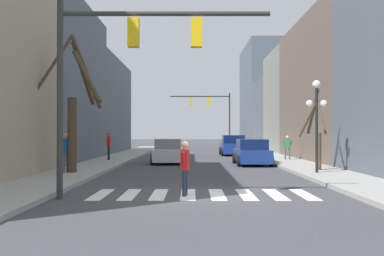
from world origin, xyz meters
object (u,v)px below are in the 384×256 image
at_px(pedestrian_crossing_street, 65,149).
at_px(car_parked_right_far, 252,153).
at_px(traffic_signal_far, 212,108).
at_px(street_tree_right_mid, 315,135).
at_px(car_parked_left_near, 168,152).
at_px(pedestrian_near_right_corner, 287,145).
at_px(street_tree_left_far, 75,107).
at_px(car_at_intersection, 233,146).
at_px(pedestrian_on_right_sidewalk, 185,163).
at_px(street_lamp_right_corner, 316,107).
at_px(pedestrian_on_left_sidewalk, 108,143).
at_px(traffic_signal_near, 122,55).

bearing_deg(pedestrian_crossing_street, car_parked_right_far, 146.97).
xyz_separation_m(traffic_signal_far, street_tree_right_mid, (3.49, -31.84, -3.02)).
distance_m(car_parked_left_near, pedestrian_crossing_street, 9.07).
relative_size(pedestrian_near_right_corner, street_tree_left_far, 0.26).
bearing_deg(car_at_intersection, pedestrian_on_right_sidewalk, 171.40).
bearing_deg(street_lamp_right_corner, pedestrian_on_left_sidewalk, 139.71).
distance_m(street_lamp_right_corner, car_at_intersection, 18.53).
distance_m(car_parked_right_far, street_tree_right_mid, 5.88).
relative_size(car_parked_left_near, pedestrian_on_right_sidewalk, 2.59).
distance_m(traffic_signal_far, car_parked_right_far, 26.91).
bearing_deg(traffic_signal_far, pedestrian_crossing_street, -103.67).
bearing_deg(street_tree_left_far, pedestrian_near_right_corner, 39.70).
bearing_deg(car_parked_right_far, car_at_intersection, 0.39).
relative_size(pedestrian_near_right_corner, pedestrian_on_left_sidewalk, 0.86).
bearing_deg(car_parked_left_near, street_tree_right_mid, 48.23).
xyz_separation_m(pedestrian_on_left_sidewalk, pedestrian_on_right_sidewalk, (5.20, -15.54, -0.25)).
bearing_deg(street_tree_right_mid, traffic_signal_near, -132.93).
xyz_separation_m(traffic_signal_far, street_tree_left_far, (-7.67, -33.21, -1.75)).
bearing_deg(pedestrian_on_right_sidewalk, car_parked_right_far, 172.43).
bearing_deg(car_parked_right_far, street_lamp_right_corner, -164.11).
xyz_separation_m(car_parked_right_far, car_parked_left_near, (-5.05, 1.35, -0.00)).
distance_m(street_lamp_right_corner, street_tree_left_far, 10.75).
relative_size(traffic_signal_far, pedestrian_near_right_corner, 4.53).
xyz_separation_m(traffic_signal_near, pedestrian_on_left_sidewalk, (-3.39, 16.22, -2.92)).
relative_size(car_at_intersection, street_tree_right_mid, 1.09).
height_order(traffic_signal_near, car_parked_right_far, traffic_signal_near).
xyz_separation_m(traffic_signal_near, pedestrian_near_right_corner, (8.34, 16.77, -3.08)).
xyz_separation_m(traffic_signal_far, street_lamp_right_corner, (3.08, -33.44, -1.78)).
height_order(pedestrian_near_right_corner, pedestrian_on_left_sidewalk, pedestrian_on_left_sidewalk).
relative_size(traffic_signal_far, street_lamp_right_corner, 1.74).
bearing_deg(pedestrian_on_left_sidewalk, street_tree_left_far, -2.79).
bearing_deg(car_parked_left_near, street_lamp_right_corner, 40.45).
height_order(car_parked_right_far, street_tree_left_far, street_tree_left_far).
height_order(street_lamp_right_corner, street_tree_left_far, street_tree_left_far).
height_order(car_at_intersection, pedestrian_near_right_corner, pedestrian_near_right_corner).
distance_m(pedestrian_on_right_sidewalk, pedestrian_crossing_street, 8.43).
bearing_deg(pedestrian_near_right_corner, car_at_intersection, 114.64).
distance_m(car_at_intersection, pedestrian_on_right_sidewalk, 24.82).
bearing_deg(car_at_intersection, pedestrian_near_right_corner, -161.51).
distance_m(street_lamp_right_corner, car_parked_right_far, 7.51).
xyz_separation_m(car_parked_left_near, pedestrian_near_right_corner, (7.80, 1.60, 0.36)).
bearing_deg(car_at_intersection, traffic_signal_near, 167.67).
distance_m(car_parked_right_far, pedestrian_on_left_sidewalk, 9.31).
distance_m(car_parked_left_near, pedestrian_near_right_corner, 7.97).
height_order(traffic_signal_near, pedestrian_on_right_sidewalk, traffic_signal_near).
height_order(street_lamp_right_corner, street_tree_right_mid, street_lamp_right_corner).
xyz_separation_m(car_parked_right_far, pedestrian_crossing_street, (-9.22, -6.69, 0.47)).
distance_m(pedestrian_near_right_corner, pedestrian_crossing_street, 15.37).
bearing_deg(street_lamp_right_corner, pedestrian_on_right_sidewalk, -132.52).
height_order(street_lamp_right_corner, car_parked_right_far, street_lamp_right_corner).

